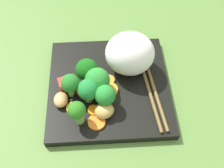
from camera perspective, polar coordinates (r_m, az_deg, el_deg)
ground_plane at (r=55.28cm, az=-0.64°, el=-1.60°), size 110.00×110.00×2.00cm
square_plate at (r=53.75cm, az=-0.66°, el=-0.51°), size 24.43×24.43×1.70cm
rice_mound at (r=52.35cm, az=3.74°, el=6.36°), size 10.64×9.84×8.50cm
broccoli_floret_0 at (r=47.86cm, az=-1.42°, el=-2.40°), size 3.76×3.76×5.17cm
broccoli_floret_1 at (r=46.51cm, az=-7.30°, el=-5.71°), size 3.11×3.11×5.36cm
broccoli_floret_2 at (r=48.51cm, az=-4.95°, el=-1.27°), size 3.89×3.89×5.38cm
broccoli_floret_3 at (r=51.65cm, az=-5.28°, el=2.91°), size 4.29×4.29×5.18cm
broccoli_floret_4 at (r=49.20cm, az=-8.69°, el=0.01°), size 3.42×3.42×5.61cm
broccoli_floret_5 at (r=49.64cm, az=-3.09°, el=0.78°), size 4.62×4.62×5.65cm
carrot_slice_0 at (r=53.18cm, az=-1.16°, el=0.74°), size 3.40×3.40×0.60cm
carrot_slice_1 at (r=51.81cm, az=-0.71°, el=-1.24°), size 4.39×4.39×0.75cm
carrot_slice_2 at (r=50.38cm, az=-8.02°, el=-4.99°), size 3.76×3.76×0.42cm
carrot_slice_3 at (r=49.56cm, az=-3.88°, el=-5.56°), size 2.19×2.19×0.74cm
carrot_slice_4 at (r=48.57cm, az=-3.23°, el=-7.94°), size 4.41×4.41×0.50cm
carrot_slice_5 at (r=52.36cm, az=-6.01°, el=-1.05°), size 4.51×4.51×0.50cm
pepper_chunk_0 at (r=52.34cm, az=-9.29°, el=0.11°), size 3.56×2.92×2.39cm
chicken_piece_0 at (r=50.80cm, az=-10.63°, el=-3.24°), size 2.89×3.46×1.93cm
chicken_piece_1 at (r=48.48cm, az=-1.62°, el=-5.58°), size 4.03×3.70×2.44cm
chopstick_pair at (r=53.13cm, az=7.92°, el=-0.05°), size 3.00×20.46×0.64cm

